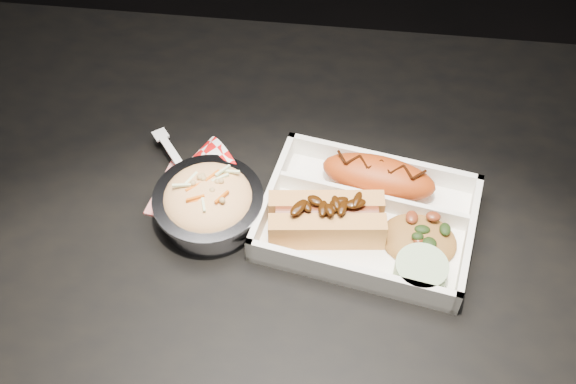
# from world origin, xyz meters

# --- Properties ---
(dining_table) EXTENTS (1.20, 0.80, 0.75)m
(dining_table) POSITION_xyz_m (0.00, 0.00, 0.66)
(dining_table) COLOR black
(dining_table) RESTS_ON ground
(food_tray) EXTENTS (0.28, 0.22, 0.04)m
(food_tray) POSITION_xyz_m (0.06, 0.03, 0.76)
(food_tray) COLOR white
(food_tray) RESTS_ON dining_table
(fried_pastry) EXTENTS (0.15, 0.08, 0.04)m
(fried_pastry) POSITION_xyz_m (0.07, 0.08, 0.78)
(fried_pastry) COLOR #AD3E11
(fried_pastry) RESTS_ON food_tray
(hotdog) EXTENTS (0.14, 0.07, 0.06)m
(hotdog) POSITION_xyz_m (0.01, 0.01, 0.78)
(hotdog) COLOR #D89249
(hotdog) RESTS_ON food_tray
(fried_rice_mound) EXTENTS (0.10, 0.09, 0.03)m
(fried_rice_mound) POSITION_xyz_m (0.12, 0.00, 0.77)
(fried_rice_mound) COLOR #A2692F
(fried_rice_mound) RESTS_ON food_tray
(cupcake_liner) EXTENTS (0.06, 0.06, 0.03)m
(cupcake_liner) POSITION_xyz_m (0.12, -0.05, 0.77)
(cupcake_liner) COLOR #A0BC8E
(cupcake_liner) RESTS_ON food_tray
(foil_coleslaw_cup) EXTENTS (0.13, 0.13, 0.07)m
(foil_coleslaw_cup) POSITION_xyz_m (-0.13, 0.02, 0.78)
(foil_coleslaw_cup) COLOR silver
(foil_coleslaw_cup) RESTS_ON dining_table
(napkin_fork) EXTENTS (0.15, 0.16, 0.10)m
(napkin_fork) POSITION_xyz_m (-0.16, 0.06, 0.77)
(napkin_fork) COLOR red
(napkin_fork) RESTS_ON dining_table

